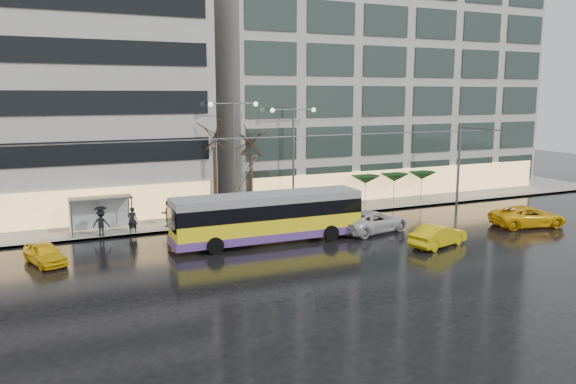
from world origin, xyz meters
TOP-DOWN VIEW (x-y plane):
  - ground at (0.00, 0.00)m, footprint 140.00×140.00m
  - sidewalk at (2.00, 14.00)m, footprint 80.00×10.00m
  - kerb at (2.00, 9.05)m, footprint 80.00×0.10m
  - building_right at (19.00, 19.00)m, footprint 32.00×14.00m
  - trolleybus at (1.82, 3.64)m, footprint 12.86×5.11m
  - catenary at (1.00, 7.94)m, footprint 42.24×5.12m
  - bus_shelter at (-8.38, 10.69)m, footprint 4.20×1.60m
  - street_lamp_near at (2.00, 10.80)m, footprint 3.96×0.36m
  - street_lamp_far at (7.00, 10.80)m, footprint 3.96×0.36m
  - tree_a at (0.50, 11.00)m, footprint 3.20×3.20m
  - tree_b at (3.50, 11.20)m, footprint 3.20×3.20m
  - parasol_a at (14.00, 11.00)m, footprint 2.50×2.50m
  - parasol_b at (17.00, 11.00)m, footprint 2.50×2.50m
  - parasol_c at (20.00, 11.00)m, footprint 2.50×2.50m
  - taxi_a at (-11.84, 4.47)m, footprint 2.62×4.02m
  - taxi_b at (11.46, -1.85)m, footprint 4.64×2.67m
  - taxi_c at (21.20, -0.17)m, footprint 5.97×3.74m
  - sedan_silver at (9.74, 3.17)m, footprint 5.95×3.64m
  - pedestrian_a at (-6.05, 9.45)m, footprint 1.01×1.03m
  - pedestrian_b at (-3.37, 10.36)m, footprint 0.94×0.74m
  - pedestrian_c at (-8.14, 9.40)m, footprint 1.35×1.11m

SIDE VIEW (x-z plane):
  - ground at x=0.00m, z-range 0.00..0.00m
  - sidewalk at x=2.00m, z-range 0.00..0.15m
  - kerb at x=2.00m, z-range 0.00..0.15m
  - taxi_a at x=-11.84m, z-range 0.00..1.27m
  - taxi_b at x=11.46m, z-range 0.00..1.45m
  - taxi_c at x=21.20m, z-range 0.00..1.54m
  - sedan_silver at x=9.74m, z-range 0.00..1.54m
  - pedestrian_b at x=-3.37m, z-range 0.15..2.09m
  - pedestrian_c at x=-8.14m, z-range 0.22..2.33m
  - pedestrian_a at x=-6.05m, z-range 0.48..2.67m
  - trolleybus at x=1.82m, z-range -1.36..4.58m
  - bus_shelter at x=-8.38m, z-range 0.71..3.22m
  - parasol_a at x=14.00m, z-range 1.12..3.77m
  - parasol_b at x=17.00m, z-range 1.12..3.77m
  - parasol_c at x=20.00m, z-range 1.12..3.77m
  - catenary at x=1.00m, z-range 0.75..7.75m
  - street_lamp_far at x=7.00m, z-range 1.45..9.98m
  - street_lamp_near at x=2.00m, z-range 1.48..10.51m
  - tree_b at x=3.50m, z-range 2.55..10.25m
  - tree_a at x=0.50m, z-range 2.89..11.29m
  - building_right at x=19.00m, z-range 0.15..25.15m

